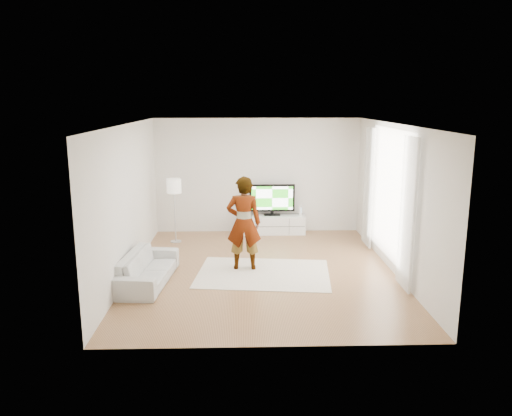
{
  "coord_description": "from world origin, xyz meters",
  "views": [
    {
      "loc": [
        -0.4,
        -9.11,
        3.24
      ],
      "look_at": [
        -0.11,
        0.4,
        1.16
      ],
      "focal_mm": 35.0,
      "sensor_mm": 36.0,
      "label": 1
    }
  ],
  "objects_px": {
    "player": "(244,223)",
    "sofa": "(147,268)",
    "television": "(272,199)",
    "media_console": "(272,224)",
    "rug": "(263,273)",
    "floor_lamp": "(174,189)"
  },
  "relations": [
    {
      "from": "player",
      "to": "television",
      "type": "bearing_deg",
      "value": -104.02
    },
    {
      "from": "media_console",
      "to": "television",
      "type": "bearing_deg",
      "value": 90.0
    },
    {
      "from": "media_console",
      "to": "rug",
      "type": "distance_m",
      "value": 2.94
    },
    {
      "from": "media_console",
      "to": "sofa",
      "type": "bearing_deg",
      "value": -126.43
    },
    {
      "from": "media_console",
      "to": "floor_lamp",
      "type": "distance_m",
      "value": 2.59
    },
    {
      "from": "player",
      "to": "sofa",
      "type": "distance_m",
      "value": 1.98
    },
    {
      "from": "television",
      "to": "floor_lamp",
      "type": "distance_m",
      "value": 2.42
    },
    {
      "from": "television",
      "to": "sofa",
      "type": "distance_m",
      "value": 4.18
    },
    {
      "from": "floor_lamp",
      "to": "rug",
      "type": "bearing_deg",
      "value": -48.99
    },
    {
      "from": "rug",
      "to": "sofa",
      "type": "distance_m",
      "value": 2.16
    },
    {
      "from": "player",
      "to": "sofa",
      "type": "height_order",
      "value": "player"
    },
    {
      "from": "floor_lamp",
      "to": "television",
      "type": "bearing_deg",
      "value": 17.29
    },
    {
      "from": "rug",
      "to": "player",
      "type": "distance_m",
      "value": 1.03
    },
    {
      "from": "player",
      "to": "sofa",
      "type": "relative_size",
      "value": 0.97
    },
    {
      "from": "player",
      "to": "media_console",
      "type": "bearing_deg",
      "value": -104.18
    },
    {
      "from": "floor_lamp",
      "to": "media_console",
      "type": "bearing_deg",
      "value": 16.66
    },
    {
      "from": "television",
      "to": "floor_lamp",
      "type": "relative_size",
      "value": 0.75
    },
    {
      "from": "sofa",
      "to": "media_console",
      "type": "bearing_deg",
      "value": -30.89
    },
    {
      "from": "sofa",
      "to": "floor_lamp",
      "type": "height_order",
      "value": "floor_lamp"
    },
    {
      "from": "rug",
      "to": "floor_lamp",
      "type": "height_order",
      "value": "floor_lamp"
    },
    {
      "from": "television",
      "to": "player",
      "type": "height_order",
      "value": "player"
    },
    {
      "from": "rug",
      "to": "player",
      "type": "height_order",
      "value": "player"
    }
  ]
}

